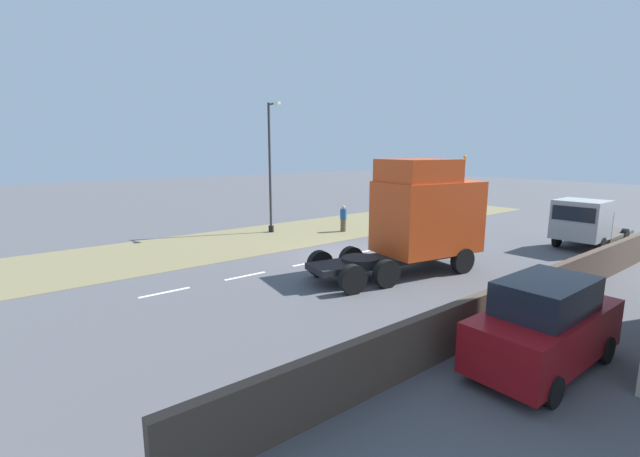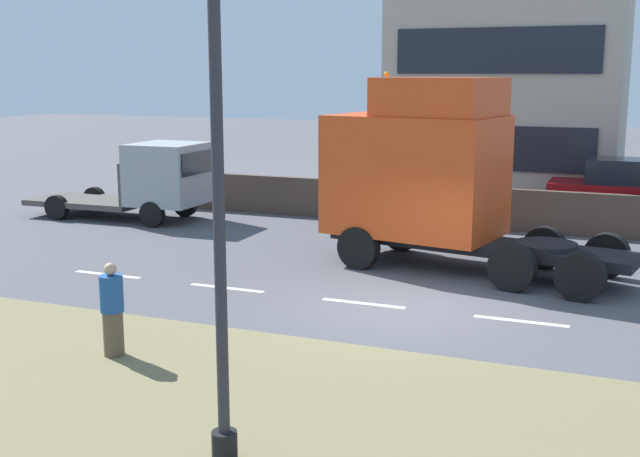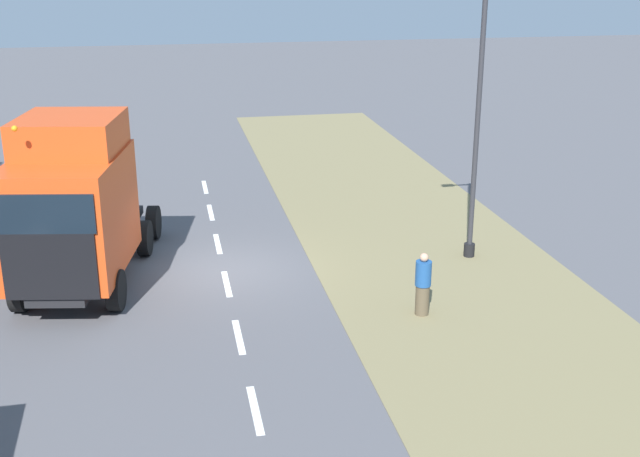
# 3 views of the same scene
# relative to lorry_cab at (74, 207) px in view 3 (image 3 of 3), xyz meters

# --- Properties ---
(ground_plane) EXTENTS (120.00, 120.00, 0.00)m
(ground_plane) POSITION_rel_lorry_cab_xyz_m (-3.77, -0.61, -2.31)
(ground_plane) COLOR #515156
(ground_plane) RESTS_ON ground
(grass_verge) EXTENTS (7.00, 44.00, 0.01)m
(grass_verge) POSITION_rel_lorry_cab_xyz_m (-9.77, -0.61, -2.30)
(grass_verge) COLOR olive
(grass_verge) RESTS_ON ground
(lane_markings) EXTENTS (0.16, 17.80, 0.00)m
(lane_markings) POSITION_rel_lorry_cab_xyz_m (-3.77, -1.31, -2.31)
(lane_markings) COLOR white
(lane_markings) RESTS_ON ground
(lorry_cab) EXTENTS (3.79, 7.58, 4.72)m
(lorry_cab) POSITION_rel_lorry_cab_xyz_m (0.00, 0.00, 0.00)
(lorry_cab) COLOR black
(lorry_cab) RESTS_ON ground
(lamp_post) EXTENTS (1.28, 0.32, 7.61)m
(lamp_post) POSITION_rel_lorry_cab_xyz_m (-10.83, -0.39, 1.23)
(lamp_post) COLOR black
(lamp_post) RESTS_ON ground
(pedestrian) EXTENTS (0.39, 0.39, 1.61)m
(pedestrian) POSITION_rel_lorry_cab_xyz_m (-8.31, 3.15, -1.52)
(pedestrian) COLOR brown
(pedestrian) RESTS_ON ground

